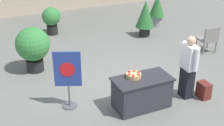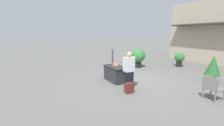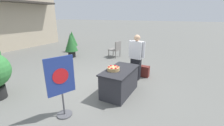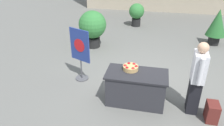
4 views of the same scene
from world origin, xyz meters
name	(u,v)px [view 2 (image 2 of 4)]	position (x,y,z in m)	size (l,w,h in m)	color
ground_plane	(130,79)	(0.00, 0.00, 0.00)	(120.00, 120.00, 0.00)	slate
display_table	(115,74)	(-0.11, -0.88, 0.39)	(1.39, 0.74, 0.77)	#2D2D33
apple_basket	(116,64)	(-0.27, -0.75, 0.83)	(0.35, 0.35, 0.13)	tan
person_visitor	(129,70)	(1.16, -0.94, 0.84)	(0.28, 0.61, 1.65)	black
backpack	(129,88)	(1.53, -1.18, 0.21)	(0.24, 0.34, 0.42)	maroon
poster_board	(113,60)	(-1.70, -0.16, 0.82)	(0.60, 0.36, 1.46)	#4C4C51
patio_chair	(212,87)	(3.55, 1.08, 0.50)	(0.60, 0.60, 0.91)	gray
potted_plant_far_left	(179,58)	(-0.78, 4.96, 0.63)	(0.71, 0.71, 1.06)	black
potted_plant_far_right	(213,67)	(2.38, 3.30, 0.79)	(0.71, 0.71, 1.36)	black
potted_plant_near_right	(138,56)	(-2.05, 2.12, 0.80)	(0.99, 0.99, 1.35)	black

